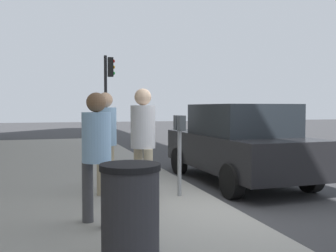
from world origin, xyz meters
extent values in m
plane|color=#38383A|center=(0.00, 0.00, 0.00)|extent=(80.00, 80.00, 0.00)
cube|color=gray|center=(0.00, 3.00, 0.07)|extent=(28.00, 6.00, 0.15)
cylinder|color=gray|center=(0.74, 0.55, 0.72)|extent=(0.07, 0.07, 1.15)
cube|color=#383D42|center=(0.64, 0.55, 1.43)|extent=(0.16, 0.11, 0.26)
cube|color=#383D42|center=(0.84, 0.55, 1.43)|extent=(0.16, 0.11, 0.26)
cube|color=#268C33|center=(0.64, 0.49, 1.45)|extent=(0.10, 0.01, 0.10)
cube|color=#268C33|center=(0.84, 0.49, 1.45)|extent=(0.10, 0.01, 0.10)
cylinder|color=tan|center=(0.73, 1.29, 0.59)|extent=(0.15, 0.15, 0.88)
cylinder|color=tan|center=(0.34, 1.21, 0.59)|extent=(0.15, 0.15, 0.88)
cylinder|color=silver|center=(0.54, 1.25, 1.38)|extent=(0.40, 0.40, 0.70)
sphere|color=beige|center=(0.54, 1.25, 1.87)|extent=(0.28, 0.28, 0.28)
cylinder|color=#47474C|center=(-0.37, 2.23, 0.56)|extent=(0.15, 0.15, 0.83)
cylinder|color=#47474C|center=(-0.68, 2.02, 0.56)|extent=(0.15, 0.15, 0.83)
cylinder|color=#8CB7E0|center=(-0.53, 2.12, 1.31)|extent=(0.38, 0.38, 0.66)
sphere|color=brown|center=(-0.53, 2.12, 1.77)|extent=(0.26, 0.26, 0.26)
cylinder|color=tan|center=(1.53, 1.64, 0.58)|extent=(0.15, 0.15, 0.86)
cylinder|color=tan|center=(1.19, 1.86, 0.58)|extent=(0.15, 0.15, 0.86)
cylinder|color=#8CB7E0|center=(1.36, 1.75, 1.36)|extent=(0.40, 0.40, 0.68)
sphere|color=tan|center=(1.36, 1.75, 1.83)|extent=(0.27, 0.27, 0.27)
cube|color=black|center=(2.28, -1.35, 0.71)|extent=(4.44, 1.94, 0.76)
cube|color=black|center=(2.08, -1.35, 1.43)|extent=(2.24, 1.74, 0.68)
cylinder|color=black|center=(3.69, -0.44, 0.33)|extent=(0.66, 0.24, 0.66)
cylinder|color=black|center=(3.73, -2.19, 0.33)|extent=(0.66, 0.24, 0.66)
cylinder|color=black|center=(0.83, -0.51, 0.33)|extent=(0.66, 0.24, 0.66)
cylinder|color=black|center=(0.87, -2.26, 0.33)|extent=(0.66, 0.24, 0.66)
cylinder|color=black|center=(9.73, 0.59, 1.95)|extent=(0.12, 0.12, 3.60)
cube|color=black|center=(9.73, 0.39, 3.30)|extent=(0.24, 0.20, 0.76)
sphere|color=red|center=(9.73, 0.28, 3.54)|extent=(0.14, 0.14, 0.14)
sphere|color=orange|center=(9.73, 0.28, 3.30)|extent=(0.14, 0.14, 0.14)
sphere|color=green|center=(9.73, 0.28, 3.06)|extent=(0.14, 0.14, 0.14)
cylinder|color=#2D2D33|center=(-2.00, 1.97, 0.62)|extent=(0.56, 0.56, 0.95)
cylinder|color=black|center=(-2.00, 1.97, 1.13)|extent=(0.59, 0.59, 0.06)
camera|label=1|loc=(-5.60, 2.69, 1.70)|focal=41.12mm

